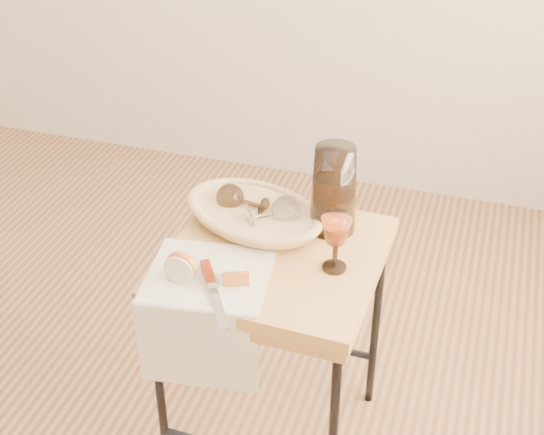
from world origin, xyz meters
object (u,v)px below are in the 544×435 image
(goblet_lying_b, at_px, (270,214))
(table_knife, at_px, (213,290))
(tea_towel, at_px, (208,275))
(goblet_lying_a, at_px, (244,202))
(pitcher, at_px, (334,189))
(bread_basket, at_px, (254,215))
(side_table, at_px, (274,351))
(apple_half, at_px, (182,265))
(wine_goblet, at_px, (336,243))

(goblet_lying_b, height_order, table_knife, goblet_lying_b)
(tea_towel, distance_m, goblet_lying_a, 0.28)
(goblet_lying_b, bearing_deg, pitcher, -18.78)
(tea_towel, xyz_separation_m, bread_basket, (0.03, 0.26, 0.02))
(side_table, bearing_deg, bread_basket, 128.94)
(side_table, xyz_separation_m, apple_half, (-0.18, -0.17, 0.38))
(goblet_lying_a, xyz_separation_m, wine_goblet, (0.29, -0.15, 0.03))
(side_table, bearing_deg, goblet_lying_a, 133.60)
(bread_basket, xyz_separation_m, table_knife, (0.01, -0.32, -0.01))
(bread_basket, distance_m, goblet_lying_a, 0.04)
(goblet_lying_b, relative_size, wine_goblet, 0.83)
(side_table, distance_m, bread_basket, 0.39)
(bread_basket, relative_size, table_knife, 1.45)
(tea_towel, height_order, pitcher, pitcher)
(goblet_lying_b, bearing_deg, apple_half, -157.58)
(side_table, xyz_separation_m, goblet_lying_a, (-0.13, 0.13, 0.39))
(goblet_lying_b, xyz_separation_m, pitcher, (0.15, 0.06, 0.07))
(side_table, height_order, tea_towel, tea_towel)
(goblet_lying_a, bearing_deg, bread_basket, 165.37)
(tea_towel, xyz_separation_m, pitcher, (0.24, 0.30, 0.12))
(goblet_lying_a, relative_size, apple_half, 1.54)
(goblet_lying_b, bearing_deg, tea_towel, -150.07)
(side_table, xyz_separation_m, wine_goblet, (0.16, -0.02, 0.42))
(goblet_lying_a, bearing_deg, side_table, 145.53)
(side_table, xyz_separation_m, bread_basket, (-0.09, 0.12, 0.36))
(tea_towel, xyz_separation_m, wine_goblet, (0.29, 0.12, 0.07))
(bread_basket, height_order, table_knife, bread_basket)
(table_knife, bearing_deg, goblet_lying_a, 154.63)
(side_table, relative_size, bread_basket, 1.90)
(goblet_lying_a, distance_m, apple_half, 0.31)
(tea_towel, relative_size, pitcher, 1.05)
(bread_basket, xyz_separation_m, goblet_lying_b, (0.05, -0.02, 0.03))
(tea_towel, bearing_deg, table_knife, -66.40)
(bread_basket, bearing_deg, table_knife, -70.18)
(goblet_lying_b, height_order, apple_half, goblet_lying_b)
(goblet_lying_a, bearing_deg, apple_half, 92.18)
(goblet_lying_a, height_order, table_knife, goblet_lying_a)
(side_table, xyz_separation_m, pitcher, (0.11, 0.16, 0.46))
(pitcher, height_order, wine_goblet, pitcher)
(apple_half, bearing_deg, goblet_lying_b, 65.59)
(goblet_lying_b, bearing_deg, bread_basket, 117.77)
(goblet_lying_a, bearing_deg, wine_goblet, 164.22)
(side_table, relative_size, goblet_lying_a, 5.35)
(goblet_lying_a, distance_m, goblet_lying_b, 0.09)
(pitcher, height_order, table_knife, pitcher)
(wine_goblet, bearing_deg, apple_half, -155.48)
(apple_half, bearing_deg, wine_goblet, 27.25)
(side_table, xyz_separation_m, tea_towel, (-0.12, -0.14, 0.34))
(tea_towel, bearing_deg, goblet_lying_a, 82.57)
(table_knife, bearing_deg, goblet_lying_b, 139.32)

